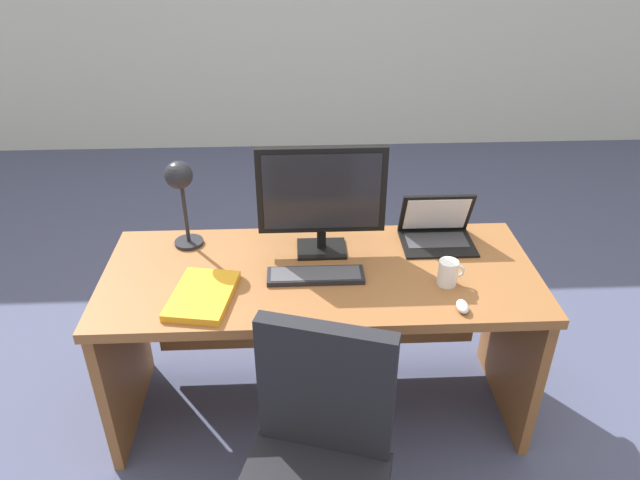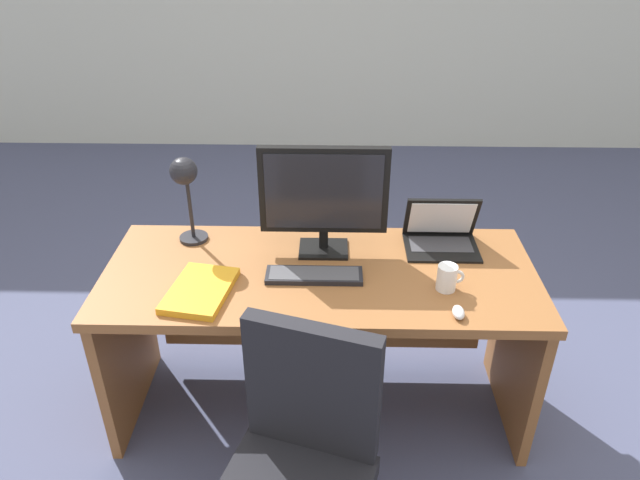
% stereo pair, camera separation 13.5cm
% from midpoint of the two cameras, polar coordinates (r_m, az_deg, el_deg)
% --- Properties ---
extents(ground, '(12.00, 12.00, 0.00)m').
position_cam_midpoint_polar(ground, '(3.97, -1.96, 0.09)').
color(ground, '#474C6B').
extents(desk, '(1.69, 0.70, 0.74)m').
position_cam_midpoint_polar(desk, '(2.46, -1.60, -6.45)').
color(desk, brown).
rests_on(desk, ground).
extents(monitor, '(0.51, 0.16, 0.45)m').
position_cam_midpoint_polar(monitor, '(2.31, -1.53, 4.46)').
color(monitor, black).
rests_on(monitor, desk).
extents(laptop, '(0.30, 0.23, 0.21)m').
position_cam_midpoint_polar(laptop, '(2.51, 9.70, 1.30)').
color(laptop, black).
rests_on(laptop, desk).
extents(keyboard, '(0.37, 0.11, 0.02)m').
position_cam_midpoint_polar(keyboard, '(2.26, -2.15, -3.49)').
color(keyboard, black).
rests_on(keyboard, desk).
extents(mouse, '(0.04, 0.07, 0.03)m').
position_cam_midpoint_polar(mouse, '(2.13, 11.85, -6.35)').
color(mouse, silver).
rests_on(mouse, desk).
extents(desk_lamp, '(0.12, 0.14, 0.38)m').
position_cam_midpoint_polar(desk_lamp, '(2.40, -14.94, 5.02)').
color(desk_lamp, black).
rests_on(desk_lamp, desk).
extents(book, '(0.26, 0.34, 0.03)m').
position_cam_midpoint_polar(book, '(2.20, -13.05, -5.26)').
color(book, orange).
rests_on(book, desk).
extents(coffee_mug, '(0.10, 0.07, 0.10)m').
position_cam_midpoint_polar(coffee_mug, '(2.24, 10.63, -3.16)').
color(coffee_mug, white).
rests_on(coffee_mug, desk).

